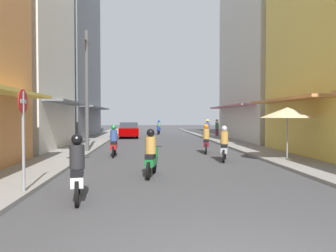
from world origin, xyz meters
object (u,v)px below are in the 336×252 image
(motorbike_blue, at_px, (159,128))
(motorbike_silver, at_px, (224,145))
(utility_pole, at_px, (87,91))
(street_sign_no_entry, at_px, (23,127))
(parked_car, at_px, (129,130))
(pedestrian_crossing, at_px, (208,128))
(motorbike_green, at_px, (151,155))
(motorbike_white, at_px, (77,171))
(pedestrian_far, at_px, (217,127))
(motorbike_red, at_px, (114,142))
(motorbike_maroon, at_px, (206,140))
(vendor_umbrella, at_px, (287,113))

(motorbike_blue, xyz_separation_m, motorbike_silver, (1.98, -21.90, 0.00))
(utility_pole, bearing_deg, street_sign_no_entry, -89.40)
(parked_car, xyz_separation_m, pedestrian_crossing, (7.03, -1.79, 0.25))
(motorbike_green, bearing_deg, pedestrian_crossing, 73.42)
(utility_pole, distance_m, street_sign_no_entry, 9.70)
(motorbike_white, distance_m, pedestrian_far, 24.84)
(motorbike_green, bearing_deg, street_sign_no_entry, -142.76)
(pedestrian_crossing, bearing_deg, motorbike_red, -119.71)
(motorbike_white, relative_size, pedestrian_far, 1.04)
(motorbike_silver, bearing_deg, street_sign_no_entry, -137.53)
(motorbike_maroon, distance_m, motorbike_silver, 3.16)
(pedestrian_crossing, bearing_deg, motorbike_green, -106.58)
(motorbike_maroon, bearing_deg, pedestrian_crossing, 78.68)
(motorbike_white, relative_size, street_sign_no_entry, 0.68)
(motorbike_green, bearing_deg, motorbike_white, -121.47)
(vendor_umbrella, bearing_deg, motorbike_white, -142.75)
(motorbike_silver, height_order, pedestrian_crossing, pedestrian_crossing)
(motorbike_silver, distance_m, vendor_umbrella, 3.03)
(motorbike_maroon, xyz_separation_m, street_sign_no_entry, (-6.30, -9.12, 1.01))
(motorbike_maroon, xyz_separation_m, motorbike_blue, (-1.76, 18.75, 0.00))
(motorbike_green, height_order, vendor_umbrella, vendor_umbrella)
(motorbike_white, height_order, street_sign_no_entry, street_sign_no_entry)
(motorbike_white, xyz_separation_m, street_sign_no_entry, (-1.41, 0.50, 1.01))
(motorbike_red, bearing_deg, street_sign_no_entry, -100.47)
(pedestrian_crossing, height_order, street_sign_no_entry, street_sign_no_entry)
(motorbike_blue, bearing_deg, motorbike_white, -96.29)
(motorbike_red, relative_size, pedestrian_far, 1.04)
(street_sign_no_entry, bearing_deg, motorbike_silver, 42.47)
(vendor_umbrella, relative_size, street_sign_no_entry, 0.89)
(pedestrian_far, bearing_deg, parked_car, -175.73)
(parked_car, relative_size, vendor_umbrella, 1.75)
(motorbike_silver, distance_m, street_sign_no_entry, 8.90)
(parked_car, bearing_deg, street_sign_no_entry, -93.95)
(motorbike_red, relative_size, motorbike_silver, 1.03)
(motorbike_maroon, xyz_separation_m, motorbike_white, (-4.89, -9.63, 0.00))
(parked_car, bearing_deg, motorbike_white, -90.31)
(motorbike_red, distance_m, pedestrian_far, 17.09)
(motorbike_red, xyz_separation_m, motorbike_silver, (5.05, -2.02, 0.00))
(motorbike_green, bearing_deg, utility_pole, 114.98)
(parked_car, bearing_deg, motorbike_red, -90.24)
(motorbike_red, xyz_separation_m, street_sign_no_entry, (-1.48, -7.99, 1.01))
(motorbike_blue, height_order, motorbike_green, same)
(motorbike_maroon, bearing_deg, motorbike_red, -166.75)
(motorbike_silver, bearing_deg, parked_car, 107.09)
(motorbike_white, relative_size, motorbike_green, 1.00)
(motorbike_maroon, relative_size, vendor_umbrella, 0.76)
(motorbike_red, height_order, pedestrian_crossing, pedestrian_crossing)
(utility_pole, bearing_deg, vendor_umbrella, -24.51)
(motorbike_green, xyz_separation_m, pedestrian_far, (6.73, 20.38, 0.27))
(motorbike_red, xyz_separation_m, pedestrian_far, (8.47, 14.84, 0.27))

